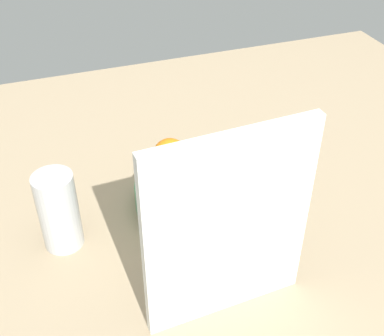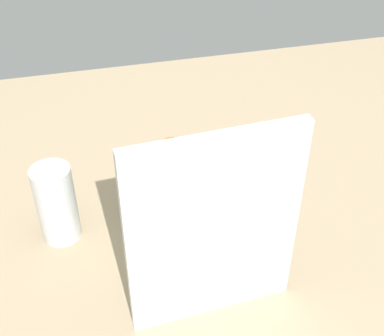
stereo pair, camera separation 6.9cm
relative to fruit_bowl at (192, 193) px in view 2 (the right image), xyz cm
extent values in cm
cube|color=#9C886A|center=(-2.95, -2.15, -4.38)|extent=(180.00, 140.00, 3.00)
cylinder|color=#4C9966|center=(0.00, 0.00, 0.00)|extent=(24.51, 24.51, 5.76)
sphere|color=orange|center=(-3.61, -3.49, 6.64)|extent=(7.52, 7.52, 7.52)
sphere|color=orange|center=(2.84, -6.18, 6.64)|extent=(7.52, 7.52, 7.52)
sphere|color=orange|center=(3.87, 0.37, 6.64)|extent=(7.52, 7.52, 7.52)
sphere|color=orange|center=(0.66, 6.29, 6.64)|extent=(7.52, 7.52, 7.52)
sphere|color=orange|center=(-5.14, 2.99, 6.64)|extent=(7.52, 7.52, 7.52)
ellipsoid|color=gold|center=(0.72, 2.64, 4.88)|extent=(12.76, 16.36, 4.00)
ellipsoid|color=yellow|center=(1.03, 2.64, 7.08)|extent=(16.65, 12.15, 4.00)
ellipsoid|color=gold|center=(0.99, 2.06, 9.28)|extent=(17.45, 8.47, 4.00)
ellipsoid|color=yellow|center=(0.71, 3.35, 11.48)|extent=(17.20, 4.97, 4.00)
cube|color=white|center=(3.62, 27.30, 15.12)|extent=(28.06, 3.45, 36.00)
cylinder|color=#B3B5B7|center=(27.91, 2.49, 5.37)|extent=(7.74, 7.74, 16.51)
cylinder|color=white|center=(-23.60, -13.40, -2.03)|extent=(6.94, 6.94, 1.70)
camera|label=1|loc=(27.91, 78.86, 69.78)|focal=47.25mm
camera|label=2|loc=(21.28, 80.90, 69.78)|focal=47.25mm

